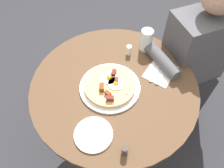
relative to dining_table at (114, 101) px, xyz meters
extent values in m
plane|color=#2D2D33|center=(0.00, 0.00, -0.54)|extent=(6.00, 6.00, 0.00)
cylinder|color=brown|center=(0.00, 0.00, 0.15)|extent=(0.87, 0.87, 0.03)
cylinder|color=#333338|center=(0.00, 0.00, -0.20)|extent=(0.10, 0.10, 0.68)
cylinder|color=#333338|center=(0.00, 0.00, -0.53)|extent=(0.39, 0.39, 0.02)
cube|color=#2D2D33|center=(-0.57, -0.08, -0.31)|extent=(0.32, 0.28, 0.45)
cube|color=#4C4C51|center=(-0.57, -0.08, 0.15)|extent=(0.38, 0.22, 0.48)
cylinder|color=#4C4C51|center=(-0.29, -0.04, 0.20)|extent=(0.11, 0.27, 0.07)
cylinder|color=white|center=(0.03, 0.01, 0.17)|extent=(0.31, 0.31, 0.01)
cylinder|color=tan|center=(0.03, 0.01, 0.19)|extent=(0.26, 0.26, 0.02)
cylinder|color=white|center=(0.00, 0.02, 0.20)|extent=(0.08, 0.08, 0.01)
sphere|color=yellow|center=(0.00, 0.02, 0.21)|extent=(0.02, 0.02, 0.02)
cylinder|color=white|center=(0.02, -0.02, 0.20)|extent=(0.08, 0.08, 0.01)
sphere|color=yellow|center=(0.02, -0.02, 0.21)|extent=(0.03, 0.03, 0.03)
cube|color=brown|center=(0.08, 0.02, 0.21)|extent=(0.03, 0.04, 0.03)
cube|color=maroon|center=(-0.01, -0.04, 0.21)|extent=(0.04, 0.04, 0.02)
cube|color=maroon|center=(0.06, 0.07, 0.21)|extent=(0.03, 0.04, 0.02)
cube|color=maroon|center=(0.06, 0.10, 0.21)|extent=(0.04, 0.03, 0.03)
cube|color=maroon|center=(-0.01, 0.01, 0.21)|extent=(0.03, 0.03, 0.02)
cube|color=#387F2D|center=(0.08, 0.10, 0.20)|extent=(0.01, 0.01, 0.00)
cube|color=#387F2D|center=(-0.05, 0.08, 0.20)|extent=(0.01, 0.01, 0.00)
cube|color=#387F2D|center=(-0.03, 0.10, 0.20)|extent=(0.01, 0.00, 0.00)
cube|color=#387F2D|center=(0.07, 0.10, 0.20)|extent=(0.01, 0.00, 0.00)
cube|color=#387F2D|center=(0.09, 0.05, 0.20)|extent=(0.01, 0.01, 0.00)
cylinder|color=white|center=(0.19, 0.22, 0.17)|extent=(0.17, 0.17, 0.01)
cube|color=white|center=(-0.26, 0.01, 0.17)|extent=(0.22, 0.21, 0.00)
cube|color=silver|center=(-0.25, 0.00, 0.17)|extent=(0.15, 0.11, 0.00)
cube|color=silver|center=(-0.27, 0.03, 0.17)|extent=(0.15, 0.11, 0.00)
cylinder|color=silver|center=(-0.26, -0.18, 0.23)|extent=(0.07, 0.07, 0.13)
cylinder|color=white|center=(-0.16, -0.17, 0.20)|extent=(0.03, 0.03, 0.06)
cylinder|color=#3F3833|center=(0.09, 0.34, 0.19)|extent=(0.03, 0.03, 0.05)
camera|label=1|loc=(0.25, 0.62, 1.09)|focal=35.50mm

